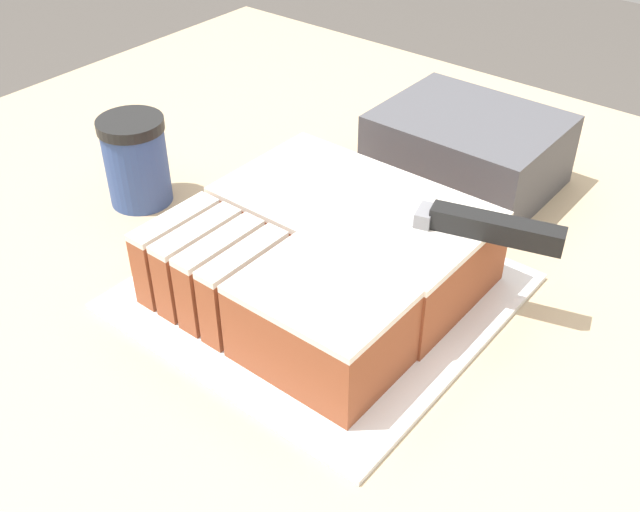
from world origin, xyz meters
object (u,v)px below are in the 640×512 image
object	(u,v)px
cake	(325,256)
storage_box	(471,151)
coffee_cup	(136,161)
cake_board	(320,290)
knife	(460,222)

from	to	relation	value
cake	storage_box	size ratio (longest dim) A/B	1.28
cake	coffee_cup	bearing A→B (deg)	-179.98
cake_board	cake	distance (m)	0.05
storage_box	coffee_cup	bearing A→B (deg)	-135.47
knife	storage_box	xyz separation A→B (m)	(-0.11, 0.22, -0.05)
knife	coffee_cup	size ratio (longest dim) A/B	2.81
coffee_cup	storage_box	distance (m)	0.42
cake_board	knife	bearing A→B (deg)	32.82
cake	coffee_cup	xyz separation A→B (m)	(-0.29, -0.00, 0.01)
cake	coffee_cup	distance (m)	0.29
storage_box	knife	bearing A→B (deg)	-64.39
cake	storage_box	world-z (taller)	storage_box
cake_board	cake	bearing A→B (deg)	45.22
storage_box	cake_board	bearing A→B (deg)	-91.52
cake_board	coffee_cup	distance (m)	0.29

